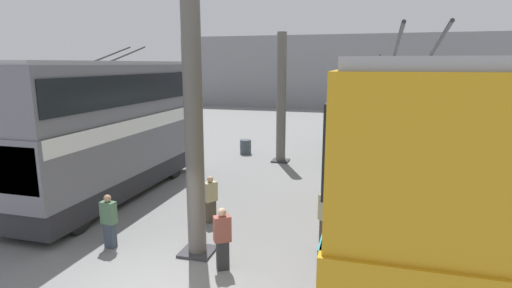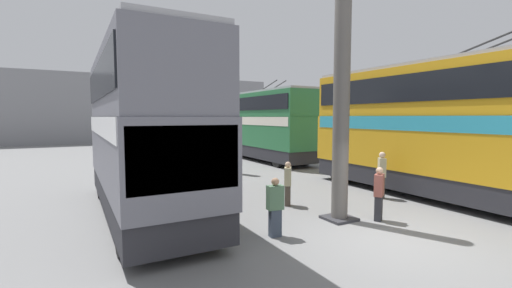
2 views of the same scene
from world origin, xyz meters
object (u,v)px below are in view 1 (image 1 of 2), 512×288
person_aisle_midway (211,198)px  oil_drum (246,147)px  person_by_left_row (326,215)px  bus_left_far (383,106)px  bus_right_mid (107,122)px  bus_left_near (402,159)px  person_by_right_row (109,220)px  person_aisle_foreground (222,237)px

person_aisle_midway → oil_drum: (9.91, 1.85, -0.40)m
person_by_left_row → oil_drum: (10.70, 5.64, -0.54)m
bus_left_far → bus_right_mid: bearing=135.5°
person_by_left_row → oil_drum: person_by_left_row is taller
person_aisle_midway → oil_drum: person_aisle_midway is taller
person_by_left_row → bus_right_mid: bearing=-157.2°
bus_left_far → person_by_left_row: 12.76m
bus_left_near → person_by_right_row: bearing=94.1°
bus_right_mid → person_by_right_row: (-3.81, -2.60, -2.13)m
bus_left_near → person_by_right_row: size_ratio=7.37×
person_by_left_row → person_aisle_midway: (0.79, 3.79, -0.14)m
bus_left_near → bus_left_far: bearing=-0.0°
bus_left_far → person_aisle_foreground: size_ratio=6.60×
person_by_left_row → person_by_right_row: 6.07m
person_aisle_foreground → person_by_left_row: 3.08m
bus_left_near → oil_drum: size_ratio=13.93×
person_aisle_foreground → person_aisle_midway: bearing=-5.9°
bus_left_near → person_by_right_row: 7.92m
bus_left_far → oil_drum: size_ratio=13.03×
person_by_right_row → oil_drum: (12.39, -0.19, -0.40)m
bus_left_far → person_by_left_row: size_ratio=6.00×
bus_right_mid → person_by_right_row: bearing=-145.6°
person_by_right_row → oil_drum: person_by_right_row is taller
bus_left_near → person_aisle_foreground: 4.70m
bus_left_near → person_aisle_foreground: bus_left_near is taller
person_by_left_row → bus_left_far: bearing=118.8°
person_by_right_row → bus_left_near: bearing=-79.4°
oil_drum → bus_left_near: bearing=-147.9°
person_aisle_foreground → oil_drum: (12.68, 3.29, -0.44)m
person_aisle_foreground → person_by_left_row: person_by_left_row is taller
person_aisle_foreground → oil_drum: bearing=-18.7°
bus_right_mid → oil_drum: bus_right_mid is taller
bus_right_mid → person_by_left_row: size_ratio=5.20×
person_by_left_row → person_by_right_row: person_by_left_row is taller
bus_left_far → person_aisle_foreground: (-14.48, 4.13, -1.95)m
bus_left_far → oil_drum: bus_left_far is taller
bus_left_near → person_by_left_row: size_ratio=6.41×
bus_left_far → person_aisle_midway: bearing=154.6°
person_aisle_foreground → person_by_left_row: (1.98, -2.35, 0.10)m
bus_right_mid → person_by_left_row: (-2.12, -8.43, -1.99)m
bus_left_far → person_aisle_midway: size_ratio=6.89×
person_by_right_row → bus_left_far: bearing=-21.6°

